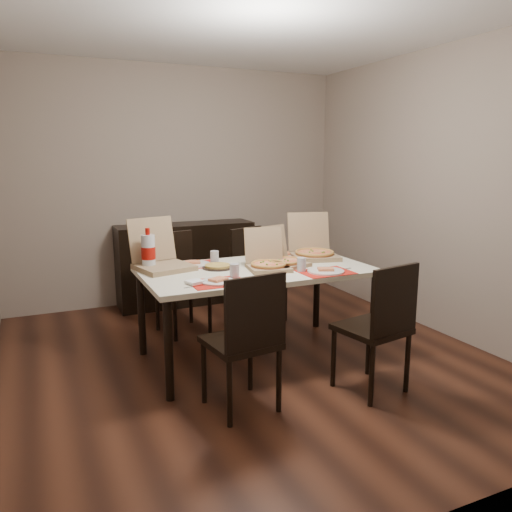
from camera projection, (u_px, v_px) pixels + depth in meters
The scene contains 20 objects.
ground at pixel (250, 361), 4.06m from camera, with size 3.80×4.00×0.02m, color #452315.
room_walls at pixel (229, 143), 4.11m from camera, with size 3.84×4.02×2.62m.
sideboard at pixel (186, 264), 5.56m from camera, with size 1.50×0.40×0.90m, color black.
dining_table at pixel (256, 276), 4.00m from camera, with size 1.80×1.00×0.75m.
chair_near_left at pixel (246, 337), 3.14m from camera, with size 0.47×0.47×0.93m.
chair_near_right at pixel (380, 323), 3.40m from camera, with size 0.49×0.49×0.93m.
chair_far_left at pixel (179, 277), 4.68m from camera, with size 0.50×0.50×0.93m.
chair_far_right at pixel (255, 270), 4.98m from camera, with size 0.55×0.55×0.93m.
setting_near_left at pixel (220, 279), 3.55m from camera, with size 0.47×0.30×0.11m.
setting_near_right at pixel (320, 269), 3.85m from camera, with size 0.46×0.30×0.11m.
setting_far_left at pixel (196, 263), 4.10m from camera, with size 0.49×0.30×0.11m.
setting_far_right at pixel (283, 254), 4.43m from camera, with size 0.50×0.30×0.11m.
napkin_loose at pixel (259, 269), 3.90m from camera, with size 0.12×0.11×0.02m, color white.
pizza_box_center at pixel (268, 262), 3.95m from camera, with size 0.37×0.40×0.31m.
pizza_box_right at pixel (313, 251), 4.39m from camera, with size 0.47×0.50×0.38m.
pizza_box_left at pixel (161, 261), 3.95m from camera, with size 0.48×0.52×0.39m.
pizza_box_extra at pixel (282, 259), 4.07m from camera, with size 0.40×0.43×0.31m.
faina_plate at pixel (218, 267), 3.98m from camera, with size 0.25×0.25×0.03m.
dip_bowl at pixel (264, 261), 4.19m from camera, with size 0.11×0.11×0.03m, color white.
soda_bottle at pixel (148, 252), 3.91m from camera, with size 0.11×0.11×0.33m.
Camera 1 is at (-1.53, -3.50, 1.63)m, focal length 35.00 mm.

